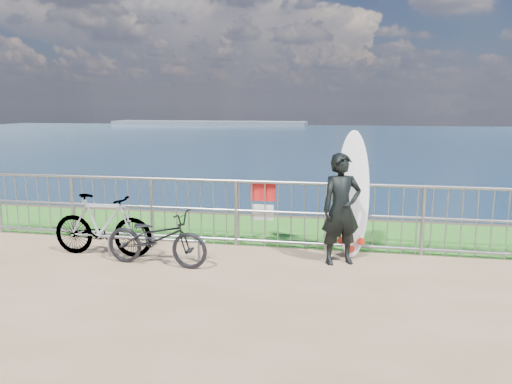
% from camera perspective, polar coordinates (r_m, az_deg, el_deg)
% --- Properties ---
extents(grass_strip, '(120.00, 120.00, 0.00)m').
position_cam_1_polar(grass_strip, '(9.45, 2.23, -4.39)').
color(grass_strip, '#297620').
rests_on(grass_strip, ground).
extents(seascape, '(260.00, 260.00, 5.00)m').
position_cam_1_polar(seascape, '(160.45, -5.35, 7.64)').
color(seascape, brown).
rests_on(seascape, ground).
extents(railing, '(10.06, 0.10, 1.13)m').
position_cam_1_polar(railing, '(8.26, 1.21, -2.42)').
color(railing, gray).
rests_on(railing, ground).
extents(surfer, '(0.71, 0.61, 1.66)m').
position_cam_1_polar(surfer, '(7.47, 9.72, -1.95)').
color(surfer, black).
rests_on(surfer, ground).
extents(surfboard, '(0.53, 0.47, 1.98)m').
position_cam_1_polar(surfboard, '(7.92, 10.97, -0.71)').
color(surfboard, white).
rests_on(surfboard, ground).
extents(bicycle_near, '(1.64, 0.70, 0.84)m').
position_cam_1_polar(bicycle_near, '(7.50, -11.30, -5.16)').
color(bicycle_near, black).
rests_on(bicycle_near, ground).
extents(bicycle_far, '(1.64, 0.47, 0.98)m').
position_cam_1_polar(bicycle_far, '(8.18, -17.13, -3.63)').
color(bicycle_far, black).
rests_on(bicycle_far, ground).
extents(bike_rack, '(1.67, 0.05, 0.35)m').
position_cam_1_polar(bike_rack, '(7.83, -11.68, -5.53)').
color(bike_rack, gray).
rests_on(bike_rack, ground).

